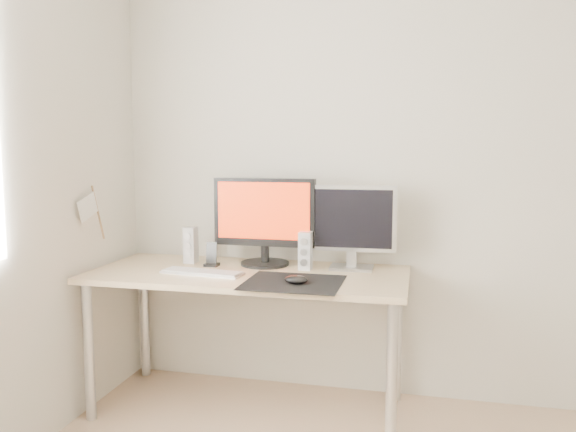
{
  "coord_description": "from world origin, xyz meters",
  "views": [
    {
      "loc": [
        -0.09,
        -1.29,
        1.34
      ],
      "look_at": [
        -0.74,
        1.47,
        1.01
      ],
      "focal_mm": 35.0,
      "sensor_mm": 36.0,
      "label": 1
    }
  ],
  "objects_px": {
    "keyboard": "(202,272)",
    "speaker_left": "(191,245)",
    "phone_dock": "(212,259)",
    "main_monitor": "(264,218)",
    "second_monitor": "(352,223)",
    "desk": "(248,287)",
    "speaker_right": "(305,251)",
    "mouse": "(296,280)"
  },
  "relations": [
    {
      "from": "keyboard",
      "to": "speaker_left",
      "type": "bearing_deg",
      "value": 123.69
    },
    {
      "from": "phone_dock",
      "to": "keyboard",
      "type": "bearing_deg",
      "value": -83.78
    },
    {
      "from": "keyboard",
      "to": "phone_dock",
      "type": "height_order",
      "value": "phone_dock"
    },
    {
      "from": "main_monitor",
      "to": "speaker_left",
      "type": "xyz_separation_m",
      "value": [
        -0.41,
        -0.03,
        -0.16
      ]
    },
    {
      "from": "second_monitor",
      "to": "desk",
      "type": "bearing_deg",
      "value": -159.87
    },
    {
      "from": "main_monitor",
      "to": "speaker_right",
      "type": "bearing_deg",
      "value": -14.58
    },
    {
      "from": "speaker_left",
      "to": "keyboard",
      "type": "xyz_separation_m",
      "value": [
        0.16,
        -0.25,
        -0.09
      ]
    },
    {
      "from": "speaker_left",
      "to": "keyboard",
      "type": "distance_m",
      "value": 0.31
    },
    {
      "from": "speaker_right",
      "to": "mouse",
      "type": "bearing_deg",
      "value": -85.83
    },
    {
      "from": "mouse",
      "to": "phone_dock",
      "type": "xyz_separation_m",
      "value": [
        -0.53,
        0.3,
        0.02
      ]
    },
    {
      "from": "desk",
      "to": "second_monitor",
      "type": "distance_m",
      "value": 0.62
    },
    {
      "from": "mouse",
      "to": "phone_dock",
      "type": "relative_size",
      "value": 0.85
    },
    {
      "from": "main_monitor",
      "to": "keyboard",
      "type": "xyz_separation_m",
      "value": [
        -0.25,
        -0.28,
        -0.25
      ]
    },
    {
      "from": "phone_dock",
      "to": "mouse",
      "type": "bearing_deg",
      "value": -29.67
    },
    {
      "from": "main_monitor",
      "to": "phone_dock",
      "type": "distance_m",
      "value": 0.35
    },
    {
      "from": "main_monitor",
      "to": "second_monitor",
      "type": "height_order",
      "value": "main_monitor"
    },
    {
      "from": "second_monitor",
      "to": "phone_dock",
      "type": "relative_size",
      "value": 3.48
    },
    {
      "from": "main_monitor",
      "to": "phone_dock",
      "type": "height_order",
      "value": "main_monitor"
    },
    {
      "from": "second_monitor",
      "to": "speaker_right",
      "type": "xyz_separation_m",
      "value": [
        -0.23,
        -0.07,
        -0.14
      ]
    },
    {
      "from": "mouse",
      "to": "speaker_left",
      "type": "xyz_separation_m",
      "value": [
        -0.67,
        0.36,
        0.08
      ]
    },
    {
      "from": "mouse",
      "to": "phone_dock",
      "type": "distance_m",
      "value": 0.61
    },
    {
      "from": "speaker_right",
      "to": "phone_dock",
      "type": "bearing_deg",
      "value": -176.65
    },
    {
      "from": "main_monitor",
      "to": "phone_dock",
      "type": "xyz_separation_m",
      "value": [
        -0.27,
        -0.09,
        -0.21
      ]
    },
    {
      "from": "desk",
      "to": "speaker_right",
      "type": "distance_m",
      "value": 0.34
    },
    {
      "from": "mouse",
      "to": "second_monitor",
      "type": "height_order",
      "value": "second_monitor"
    },
    {
      "from": "speaker_left",
      "to": "speaker_right",
      "type": "height_order",
      "value": "same"
    },
    {
      "from": "desk",
      "to": "speaker_left",
      "type": "height_order",
      "value": "speaker_left"
    },
    {
      "from": "second_monitor",
      "to": "speaker_left",
      "type": "relative_size",
      "value": 2.29
    },
    {
      "from": "keyboard",
      "to": "phone_dock",
      "type": "xyz_separation_m",
      "value": [
        -0.02,
        0.19,
        0.03
      ]
    },
    {
      "from": "mouse",
      "to": "keyboard",
      "type": "relative_size",
      "value": 0.25
    },
    {
      "from": "second_monitor",
      "to": "speaker_left",
      "type": "distance_m",
      "value": 0.89
    },
    {
      "from": "mouse",
      "to": "main_monitor",
      "type": "height_order",
      "value": "main_monitor"
    },
    {
      "from": "main_monitor",
      "to": "desk",
      "type": "bearing_deg",
      "value": -101.81
    },
    {
      "from": "desk",
      "to": "second_monitor",
      "type": "height_order",
      "value": "second_monitor"
    },
    {
      "from": "speaker_left",
      "to": "desk",
      "type": "bearing_deg",
      "value": -21.49
    },
    {
      "from": "speaker_left",
      "to": "keyboard",
      "type": "height_order",
      "value": "speaker_left"
    },
    {
      "from": "keyboard",
      "to": "phone_dock",
      "type": "distance_m",
      "value": 0.19
    },
    {
      "from": "desk",
      "to": "phone_dock",
      "type": "height_order",
      "value": "phone_dock"
    },
    {
      "from": "second_monitor",
      "to": "speaker_right",
      "type": "height_order",
      "value": "second_monitor"
    },
    {
      "from": "second_monitor",
      "to": "phone_dock",
      "type": "bearing_deg",
      "value": -172.3
    },
    {
      "from": "mouse",
      "to": "speaker_right",
      "type": "xyz_separation_m",
      "value": [
        -0.02,
        0.33,
        0.08
      ]
    },
    {
      "from": "second_monitor",
      "to": "speaker_left",
      "type": "height_order",
      "value": "second_monitor"
    }
  ]
}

